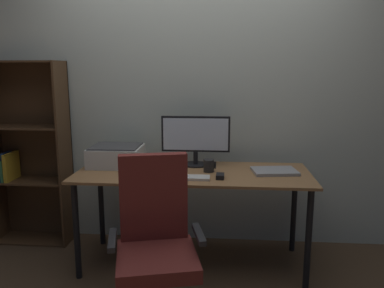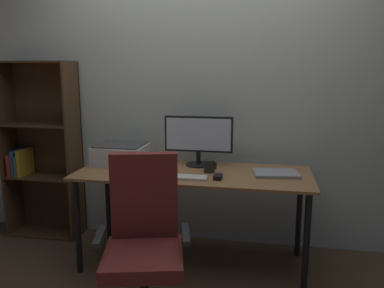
# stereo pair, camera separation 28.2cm
# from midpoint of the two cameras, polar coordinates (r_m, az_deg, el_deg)

# --- Properties ---
(ground_plane) EXTENTS (12.00, 12.00, 0.00)m
(ground_plane) POSITION_cam_midpoint_polar(r_m,az_deg,el_deg) (3.17, -2.54, -17.17)
(ground_plane) COLOR #4C3826
(back_wall) EXTENTS (6.40, 0.10, 2.60)m
(back_wall) POSITION_cam_midpoint_polar(r_m,az_deg,el_deg) (3.31, -1.60, 7.62)
(back_wall) COLOR beige
(back_wall) RESTS_ON ground
(desk) EXTENTS (1.74, 0.68, 0.74)m
(desk) POSITION_cam_midpoint_polar(r_m,az_deg,el_deg) (2.91, -2.65, -5.67)
(desk) COLOR olive
(desk) RESTS_ON ground
(monitor) EXTENTS (0.54, 0.20, 0.39)m
(monitor) POSITION_cam_midpoint_polar(r_m,az_deg,el_deg) (3.04, -2.12, 0.99)
(monitor) COLOR black
(monitor) RESTS_ON desk
(keyboard) EXTENTS (0.29, 0.11, 0.02)m
(keyboard) POSITION_cam_midpoint_polar(r_m,az_deg,el_deg) (2.71, -3.44, -5.01)
(keyboard) COLOR silver
(keyboard) RESTS_ON desk
(mouse) EXTENTS (0.06, 0.10, 0.03)m
(mouse) POSITION_cam_midpoint_polar(r_m,az_deg,el_deg) (2.71, 1.21, -4.81)
(mouse) COLOR black
(mouse) RESTS_ON desk
(coffee_mug) EXTENTS (0.10, 0.08, 0.09)m
(coffee_mug) POSITION_cam_midpoint_polar(r_m,az_deg,el_deg) (2.88, -0.30, -3.25)
(coffee_mug) COLOR black
(coffee_mug) RESTS_ON desk
(laptop) EXTENTS (0.35, 0.27, 0.02)m
(laptop) POSITION_cam_midpoint_polar(r_m,az_deg,el_deg) (2.90, 9.37, -4.00)
(laptop) COLOR #99999E
(laptop) RESTS_ON desk
(printer) EXTENTS (0.40, 0.34, 0.16)m
(printer) POSITION_cam_midpoint_polar(r_m,az_deg,el_deg) (3.15, -13.65, -1.70)
(printer) COLOR silver
(printer) RESTS_ON desk
(paper_sheet) EXTENTS (0.26, 0.33, 0.00)m
(paper_sheet) POSITION_cam_midpoint_polar(r_m,az_deg,el_deg) (2.72, -8.42, -5.23)
(paper_sheet) COLOR white
(paper_sheet) RESTS_ON desk
(office_chair) EXTENTS (0.57, 0.56, 1.01)m
(office_chair) POSITION_cam_midpoint_polar(r_m,az_deg,el_deg) (2.33, -8.94, -15.61)
(office_chair) COLOR #232326
(office_chair) RESTS_ON ground
(bookshelf) EXTENTS (0.65, 0.28, 1.56)m
(bookshelf) POSITION_cam_midpoint_polar(r_m,az_deg,el_deg) (3.67, -25.06, -1.49)
(bookshelf) COLOR #4C331E
(bookshelf) RESTS_ON ground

